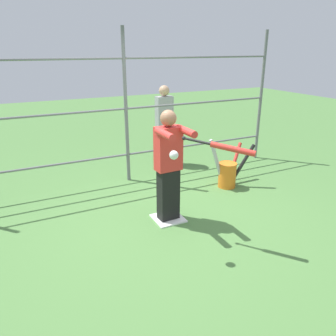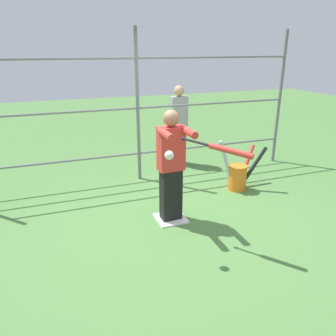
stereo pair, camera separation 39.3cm
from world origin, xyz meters
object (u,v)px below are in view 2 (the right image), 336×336
(bat_bucket, at_px, (238,175))
(bystander_behind_fence, at_px, (179,124))
(batter, at_px, (171,164))
(softball_in_flight, at_px, (169,155))
(baseball_bat_swinging, at_px, (224,149))

(bat_bucket, height_order, bystander_behind_fence, bystander_behind_fence)
(batter, distance_m, softball_in_flight, 0.86)
(batter, relative_size, bystander_behind_fence, 0.97)
(baseball_bat_swinging, height_order, softball_in_flight, baseball_bat_swinging)
(baseball_bat_swinging, xyz_separation_m, bystander_behind_fence, (-0.65, -2.94, -0.39))
(softball_in_flight, height_order, bystander_behind_fence, bystander_behind_fence)
(softball_in_flight, relative_size, bat_bucket, 0.11)
(baseball_bat_swinging, distance_m, bystander_behind_fence, 3.03)
(bystander_behind_fence, bearing_deg, baseball_bat_swinging, 77.47)
(batter, xyz_separation_m, bystander_behind_fence, (-0.96, -2.15, -0.01))
(baseball_bat_swinging, bearing_deg, softball_in_flight, -6.86)
(baseball_bat_swinging, height_order, bat_bucket, baseball_bat_swinging)
(batter, xyz_separation_m, softball_in_flight, (0.30, 0.72, 0.37))
(baseball_bat_swinging, bearing_deg, batter, -68.58)
(batter, height_order, baseball_bat_swinging, batter)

